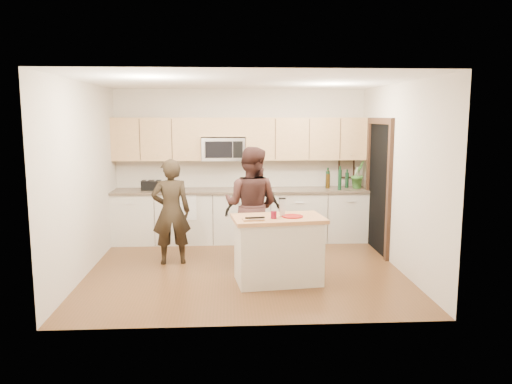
{
  "coord_description": "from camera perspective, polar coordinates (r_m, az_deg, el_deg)",
  "views": [
    {
      "loc": [
        -0.24,
        -7.06,
        2.22
      ],
      "look_at": [
        0.19,
        0.35,
        1.09
      ],
      "focal_mm": 35.0,
      "sensor_mm": 36.0,
      "label": 1
    }
  ],
  "objects": [
    {
      "name": "red_plate",
      "position": [
        6.65,
        4.19,
        -2.78
      ],
      "size": [
        0.28,
        0.28,
        0.02
      ],
      "primitive_type": "cylinder",
      "color": "#9A0E0E",
      "rests_on": "island"
    },
    {
      "name": "knife",
      "position": [
        6.36,
        0.03,
        -3.15
      ],
      "size": [
        0.21,
        0.05,
        0.01
      ],
      "primitive_type": "cube",
      "rotation": [
        0.0,
        0.0,
        0.12
      ],
      "color": "silver",
      "rests_on": "cutting_board"
    },
    {
      "name": "back_cabinetry",
      "position": [
        8.93,
        -1.68,
        -2.67
      ],
      "size": [
        4.5,
        0.66,
        0.94
      ],
      "color": "beige",
      "rests_on": "ground"
    },
    {
      "name": "framed_picture",
      "position": [
        9.36,
        10.29,
        2.73
      ],
      "size": [
        0.3,
        0.03,
        0.38
      ],
      "color": "black",
      "rests_on": "ground"
    },
    {
      "name": "island",
      "position": [
        6.74,
        2.55,
        -6.56
      ],
      "size": [
        1.28,
        0.84,
        0.9
      ],
      "rotation": [
        0.0,
        0.0,
        0.12
      ],
      "color": "beige",
      "rests_on": "ground"
    },
    {
      "name": "orchid",
      "position": [
        9.15,
        11.57,
        2.0
      ],
      "size": [
        0.35,
        0.35,
        0.5
      ],
      "primitive_type": "imported",
      "rotation": [
        0.0,
        0.0,
        0.82
      ],
      "color": "#376B2B",
      "rests_on": "back_cabinetry"
    },
    {
      "name": "woman_center",
      "position": [
        7.54,
        -0.57,
        -1.55
      ],
      "size": [
        1.05,
        0.95,
        1.78
      ],
      "primitive_type": "imported",
      "rotation": [
        0.0,
        0.0,
        2.75
      ],
      "color": "#321C19",
      "rests_on": "ground"
    },
    {
      "name": "woman_left",
      "position": [
        7.62,
        -9.67,
        -2.23
      ],
      "size": [
        0.63,
        0.46,
        1.6
      ],
      "primitive_type": "imported",
      "rotation": [
        0.0,
        0.0,
        3.29
      ],
      "color": "black",
      "rests_on": "ground"
    },
    {
      "name": "bottle_cluster",
      "position": [
        9.08,
        9.71,
        1.58
      ],
      "size": [
        0.62,
        0.34,
        0.42
      ],
      "color": "black",
      "rests_on": "back_cabinetry"
    },
    {
      "name": "floor",
      "position": [
        7.41,
        -1.29,
        -8.81
      ],
      "size": [
        4.5,
        4.5,
        0.0
      ],
      "primitive_type": "plane",
      "color": "#55321D",
      "rests_on": "ground"
    },
    {
      "name": "box_grater",
      "position": [
        6.65,
        3.0,
        -1.64
      ],
      "size": [
        0.09,
        0.07,
        0.24
      ],
      "color": "silver",
      "rests_on": "red_plate"
    },
    {
      "name": "drink_glass",
      "position": [
        6.52,
        2.03,
        -2.63
      ],
      "size": [
        0.08,
        0.08,
        0.1
      ],
      "primitive_type": "cylinder",
      "color": "maroon",
      "rests_on": "island"
    },
    {
      "name": "microwave",
      "position": [
        8.88,
        -3.74,
        4.93
      ],
      "size": [
        0.76,
        0.41,
        0.4
      ],
      "color": "silver",
      "rests_on": "ground"
    },
    {
      "name": "toaster",
      "position": [
        8.92,
        -11.87,
        0.75
      ],
      "size": [
        0.33,
        0.2,
        0.18
      ],
      "color": "black",
      "rests_on": "back_cabinetry"
    },
    {
      "name": "upper_cabinetry",
      "position": [
        8.91,
        -1.53,
        6.2
      ],
      "size": [
        4.5,
        0.33,
        0.75
      ],
      "color": "tan",
      "rests_on": "ground"
    },
    {
      "name": "dish_towel",
      "position": [
        8.71,
        -7.91,
        -0.83
      ],
      "size": [
        0.34,
        0.6,
        0.48
      ],
      "color": "white",
      "rests_on": "ground"
    },
    {
      "name": "tongs",
      "position": [
        6.43,
        -0.13,
        -2.96
      ],
      "size": [
        0.26,
        0.06,
        0.02
      ],
      "primitive_type": "cube",
      "rotation": [
        0.0,
        0.0,
        0.12
      ],
      "color": "black",
      "rests_on": "cutting_board"
    },
    {
      "name": "doorway",
      "position": [
        8.41,
        13.84,
        1.12
      ],
      "size": [
        0.06,
        1.25,
        2.2
      ],
      "color": "black",
      "rests_on": "ground"
    },
    {
      "name": "room_shell",
      "position": [
        7.09,
        -1.34,
        4.66
      ],
      "size": [
        4.52,
        4.02,
        2.71
      ],
      "color": "#C0B5A4",
      "rests_on": "ground"
    },
    {
      "name": "cutting_board",
      "position": [
        6.42,
        -0.32,
        -3.15
      ],
      "size": [
        0.29,
        0.2,
        0.02
      ],
      "primitive_type": "cube",
      "rotation": [
        0.0,
        0.0,
        0.12
      ],
      "color": "#AD7148",
      "rests_on": "island"
    },
    {
      "name": "woman_right",
      "position": [
        7.75,
        -0.32,
        -2.19
      ],
      "size": [
        0.96,
        0.59,
        1.53
      ],
      "primitive_type": "imported",
      "rotation": [
        0.0,
        0.0,
        3.4
      ],
      "color": "black",
      "rests_on": "ground"
    }
  ]
}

